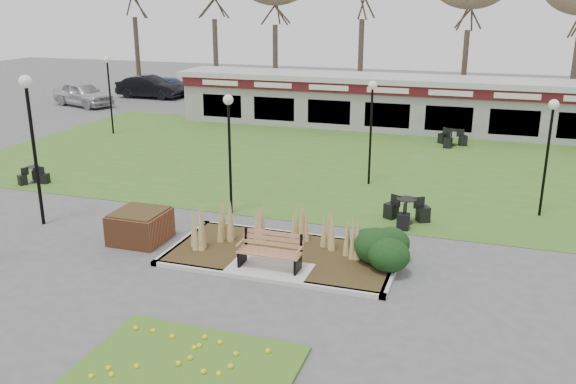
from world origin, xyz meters
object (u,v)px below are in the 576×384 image
(lamp_post_far_right, at_px, (550,132))
(bistro_set_b, at_px, (451,140))
(lamp_post_mid_right, at_px, (372,110))
(park_bench, at_px, (271,250))
(car_black, at_px, (150,87))
(brick_planter, at_px, (140,226))
(bistro_set_a, at_px, (35,177))
(food_pavilion, at_px, (392,102))
(bistro_set_c, at_px, (406,215))
(car_blue, at_px, (172,87))
(lamp_post_mid_left, at_px, (30,118))
(lamp_post_near_right, at_px, (229,128))
(lamp_post_far_left, at_px, (108,78))
(car_silver, at_px, (83,94))

(lamp_post_far_right, xyz_separation_m, bistro_set_b, (-3.54, 9.58, -2.56))
(lamp_post_mid_right, height_order, lamp_post_far_right, lamp_post_mid_right)
(park_bench, height_order, car_black, car_black)
(brick_planter, bearing_deg, bistro_set_a, 150.94)
(food_pavilion, height_order, bistro_set_c, food_pavilion)
(car_blue, bearing_deg, bistro_set_b, -126.05)
(lamp_post_mid_left, xyz_separation_m, car_black, (-10.36, 24.26, -2.65))
(lamp_post_far_right, bearing_deg, brick_planter, -151.96)
(bistro_set_c, bearing_deg, lamp_post_near_right, -171.36)
(car_blue, bearing_deg, lamp_post_mid_right, -144.30)
(lamp_post_far_right, distance_m, bistro_set_a, 18.94)
(lamp_post_far_right, relative_size, car_black, 0.80)
(bistro_set_c, bearing_deg, lamp_post_far_left, 152.17)
(food_pavilion, distance_m, car_blue, 18.90)
(park_bench, height_order, lamp_post_far_right, lamp_post_far_right)
(car_blue, bearing_deg, lamp_post_mid_left, -169.89)
(lamp_post_mid_left, bearing_deg, brick_planter, -4.26)
(bistro_set_a, distance_m, car_blue, 22.79)
(park_bench, xyz_separation_m, lamp_post_mid_right, (0.93, 8.69, 2.34))
(car_silver, bearing_deg, lamp_post_far_left, -117.35)
(bistro_set_b, bearing_deg, bistro_set_c, -93.00)
(brick_planter, xyz_separation_m, lamp_post_near_right, (1.58, 3.13, 2.45))
(lamp_post_near_right, xyz_separation_m, lamp_post_far_left, (-11.12, 9.76, 0.06))
(brick_planter, xyz_separation_m, car_silver, (-16.55, 20.00, 0.33))
(lamp_post_far_left, relative_size, car_silver, 0.86)
(bistro_set_b, bearing_deg, bistro_set_a, -142.30)
(park_bench, bearing_deg, lamp_post_far_right, 44.18)
(brick_planter, relative_size, bistro_set_b, 1.02)
(lamp_post_mid_left, bearing_deg, car_black, 113.13)
(brick_planter, xyz_separation_m, bistro_set_b, (7.91, 15.68, -0.19))
(bistro_set_b, bearing_deg, lamp_post_far_left, -170.92)
(park_bench, xyz_separation_m, brick_planter, (-4.40, 0.75, -0.11))
(park_bench, bearing_deg, bistro_set_c, 58.61)
(lamp_post_near_right, bearing_deg, car_blue, 122.74)
(brick_planter, bearing_deg, bistro_set_c, 28.72)
(park_bench, xyz_separation_m, lamp_post_far_right, (7.05, 6.85, 2.25))
(lamp_post_mid_left, distance_m, lamp_post_far_left, 13.88)
(lamp_post_far_right, bearing_deg, lamp_post_far_left, 162.06)
(car_black, bearing_deg, lamp_post_far_left, -157.20)
(food_pavilion, distance_m, bistro_set_a, 18.97)
(lamp_post_near_right, height_order, lamp_post_mid_right, lamp_post_mid_right)
(bistro_set_c, height_order, car_silver, car_silver)
(brick_planter, xyz_separation_m, car_blue, (-13.12, 26.00, 0.18))
(park_bench, distance_m, lamp_post_mid_left, 8.70)
(lamp_post_mid_left, height_order, car_silver, lamp_post_mid_left)
(lamp_post_near_right, distance_m, lamp_post_mid_left, 6.07)
(food_pavilion, distance_m, lamp_post_mid_left, 20.48)
(lamp_post_mid_right, height_order, car_black, lamp_post_mid_right)
(lamp_post_far_right, xyz_separation_m, lamp_post_far_left, (-20.98, 6.79, 0.14))
(bistro_set_a, xyz_separation_m, car_black, (-6.91, 20.53, 0.57))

